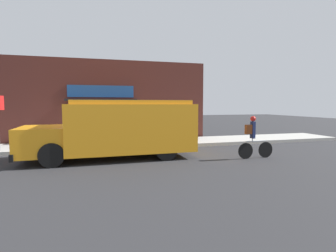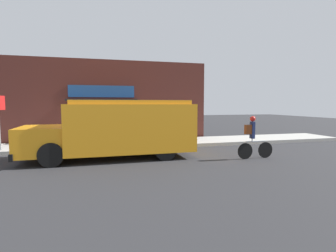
{
  "view_description": "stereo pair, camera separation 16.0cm",
  "coord_description": "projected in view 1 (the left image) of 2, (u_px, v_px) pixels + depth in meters",
  "views": [
    {
      "loc": [
        0.29,
        -12.03,
        2.13
      ],
      "look_at": [
        3.63,
        -0.2,
        1.1
      ],
      "focal_mm": 28.0,
      "sensor_mm": 36.0,
      "label": 1
    },
    {
      "loc": [
        0.45,
        -12.08,
        2.13
      ],
      "look_at": [
        3.63,
        -0.2,
        1.1
      ],
      "focal_mm": 28.0,
      "sensor_mm": 36.0,
      "label": 2
    }
  ],
  "objects": [
    {
      "name": "ground_plane",
      "position": [
        88.0,
        152.0,
        11.64
      ],
      "size": [
        70.0,
        70.0,
        0.0
      ],
      "primitive_type": "plane",
      "color": "#2B2B2D"
    },
    {
      "name": "sidewalk",
      "position": [
        89.0,
        146.0,
        12.84
      ],
      "size": [
        28.0,
        2.52,
        0.17
      ],
      "color": "#ADAAA3",
      "rests_on": "ground_plane"
    },
    {
      "name": "storefront",
      "position": [
        89.0,
        101.0,
        14.08
      ],
      "size": [
        13.28,
        0.92,
        4.54
      ],
      "color": "#4C231E",
      "rests_on": "ground_plane"
    },
    {
      "name": "school_bus",
      "position": [
        119.0,
        128.0,
        10.33
      ],
      "size": [
        6.49,
        2.81,
        2.28
      ],
      "rotation": [
        0.0,
        0.0,
        0.01
      ],
      "color": "orange",
      "rests_on": "ground_plane"
    },
    {
      "name": "cyclist",
      "position": [
        253.0,
        138.0,
        10.23
      ],
      "size": [
        1.54,
        0.21,
        1.67
      ],
      "rotation": [
        0.0,
        0.0,
        0.02
      ],
      "color": "black",
      "rests_on": "ground_plane"
    }
  ]
}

